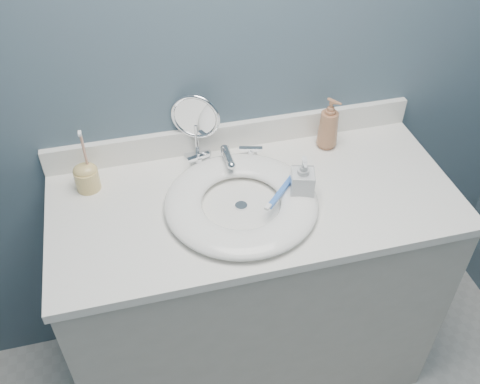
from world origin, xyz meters
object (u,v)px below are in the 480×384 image
object	(u,v)px
soap_bottle_amber	(329,123)
makeup_mirror	(196,124)
toothbrush_holder	(87,176)
soap_bottle_clear	(303,179)

from	to	relation	value
soap_bottle_amber	makeup_mirror	bearing A→B (deg)	138.57
soap_bottle_amber	toothbrush_holder	xyz separation A→B (m)	(-0.78, -0.02, -0.04)
makeup_mirror	soap_bottle_amber	size ratio (longest dim) A/B	1.29
soap_bottle_clear	toothbrush_holder	bearing A→B (deg)	177.54
soap_bottle_amber	soap_bottle_clear	size ratio (longest dim) A/B	1.20
toothbrush_holder	makeup_mirror	bearing A→B (deg)	11.98
makeup_mirror	toothbrush_holder	world-z (taller)	makeup_mirror
soap_bottle_amber	toothbrush_holder	bearing A→B (deg)	147.09
soap_bottle_clear	makeup_mirror	bearing A→B (deg)	149.02
toothbrush_holder	soap_bottle_clear	bearing A→B (deg)	-18.42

